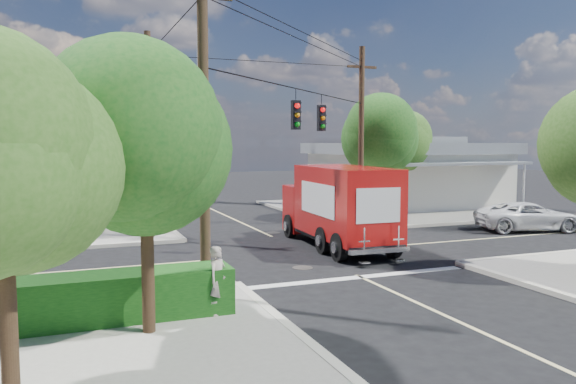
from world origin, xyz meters
TOP-DOWN VIEW (x-y plane):
  - ground at (0.00, 0.00)m, footprint 120.00×120.00m
  - sidewalk_ne at (10.88, 10.88)m, footprint 14.12×14.12m
  - sidewalk_nw at (-10.88, 10.88)m, footprint 14.12×14.12m
  - road_markings at (0.00, -1.47)m, footprint 32.00×32.00m
  - building_ne at (12.50, 11.97)m, footprint 11.80×10.20m
  - radio_tower at (0.50, 20.00)m, footprint 0.80×0.80m
  - tree_sw_front at (-6.99, -7.54)m, footprint 3.88×3.78m
  - tree_sw_back at (-9.49, -10.04)m, footprint 3.56×3.42m
  - tree_ne_front at (7.21, 6.76)m, footprint 4.21×4.14m
  - tree_ne_back at (9.81, 8.96)m, footprint 3.77×3.66m
  - palm_nw_front at (-7.50, 7.50)m, footprint 3.01×3.08m
  - palm_nw_back at (-9.50, 9.00)m, footprint 3.01×3.08m
  - utility_poles at (-1.58, 1.60)m, footprint 12.00×10.68m
  - picket_fence at (-7.80, -5.60)m, footprint 5.94×0.06m
  - hedge_sw at (-8.00, -6.40)m, footprint 6.20×1.20m
  - vending_boxes at (6.50, 6.20)m, footprint 1.90×0.50m
  - delivery_truck at (1.64, 0.60)m, footprint 2.79×7.76m
  - parked_car at (12.22, 1.12)m, footprint 5.40×3.64m
  - pedestrian at (-5.29, -6.86)m, footprint 0.72×0.70m

SIDE VIEW (x-z plane):
  - ground at x=0.00m, z-range 0.00..0.00m
  - road_markings at x=0.00m, z-range 0.00..0.01m
  - sidewalk_ne at x=10.88m, z-range 0.00..0.14m
  - sidewalk_nw at x=-10.88m, z-range 0.00..0.14m
  - picket_fence at x=-7.80m, z-range 0.18..1.18m
  - parked_car at x=12.22m, z-range 0.00..1.37m
  - hedge_sw at x=-8.00m, z-range 0.14..1.24m
  - vending_boxes at x=6.50m, z-range 0.14..1.24m
  - pedestrian at x=-5.29m, z-range 0.14..1.80m
  - delivery_truck at x=1.64m, z-range 0.03..3.33m
  - building_ne at x=12.50m, z-range 0.07..4.57m
  - tree_sw_back at x=-9.49m, z-range 1.19..6.60m
  - tree_ne_back at x=9.81m, z-range 1.27..7.10m
  - tree_sw_front at x=-6.99m, z-range 1.32..7.35m
  - palm_nw_back at x=-9.50m, z-range 2.08..7.27m
  - utility_poles at x=-1.58m, z-range 0.17..9.17m
  - tree_ne_front at x=7.21m, z-range 1.44..8.09m
  - palm_nw_front at x=-7.50m, z-range 2.25..7.84m
  - radio_tower at x=0.50m, z-range -2.86..14.14m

